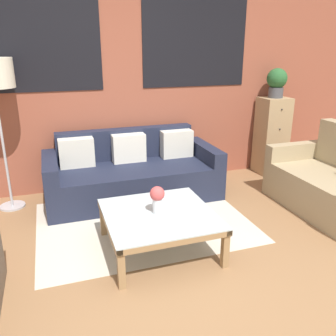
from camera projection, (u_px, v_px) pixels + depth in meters
The scene contains 9 objects.
ground_plane at pixel (197, 294), 2.65m from camera, with size 16.00×16.00×0.00m, color #8E6642.
wall_back_brick at pixel (122, 75), 4.38m from camera, with size 8.40×0.09×2.80m.
rug at pixel (143, 221), 3.74m from camera, with size 2.14×1.62×0.00m.
couch_dark at pixel (132, 174), 4.30m from camera, with size 2.03×0.88×0.78m.
settee_vintage at pixel (336, 185), 3.90m from camera, with size 0.80×1.42×0.92m.
coffee_table at pixel (159, 218), 3.14m from camera, with size 0.94×0.94×0.36m.
drawer_cabinet at pixel (271, 136), 5.06m from camera, with size 0.39×0.36×1.08m.
potted_plant at pixel (277, 81), 4.82m from camera, with size 0.27×0.27×0.39m.
flower_vase at pixel (157, 197), 3.08m from camera, with size 0.13×0.13×0.24m.
Camera 1 is at (-0.91, -2.02, 1.75)m, focal length 38.00 mm.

